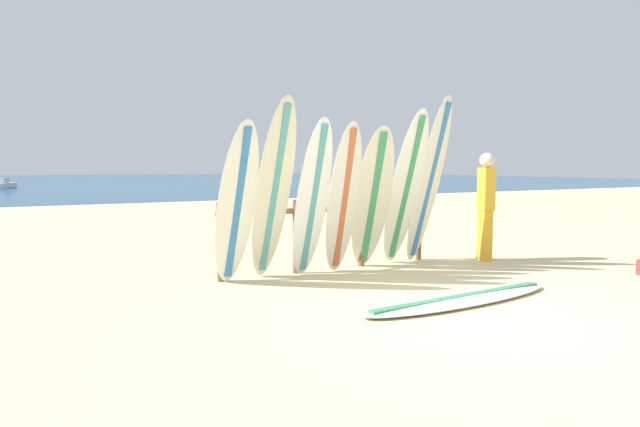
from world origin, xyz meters
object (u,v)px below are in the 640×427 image
at_px(small_boat_offshore, 1,185).
at_px(surfboard_leaning_center, 343,199).
at_px(surfboard_leaning_left, 273,191).
at_px(surfboard_lying_on_sand, 461,299).
at_px(surfboard_leaning_right, 405,190).
at_px(surfboard_leaning_center_left, 312,199).
at_px(beachgoer_standing, 486,202).
at_px(surfboard_leaning_center_right, 372,199).
at_px(surfboard_leaning_far_right, 429,182).
at_px(surfboard_leaning_far_left, 237,205).
at_px(surfboard_rack, 330,224).

bearing_deg(small_boat_offshore, surfboard_leaning_center, -79.36).
bearing_deg(surfboard_leaning_left, surfboard_lying_on_sand, -52.26).
bearing_deg(surfboard_leaning_right, surfboard_lying_on_sand, -108.94).
relative_size(surfboard_leaning_center_left, surfboard_leaning_right, 0.92).
distance_m(beachgoer_standing, small_boat_offshore, 36.01).
bearing_deg(surfboard_leaning_center_left, small_boat_offshore, 99.83).
distance_m(surfboard_leaning_center_right, surfboard_leaning_far_right, 0.99).
relative_size(surfboard_leaning_far_left, surfboard_leaning_center_right, 0.99).
height_order(surfboard_leaning_far_left, surfboard_leaning_left, surfboard_leaning_left).
relative_size(surfboard_leaning_center_left, surfboard_leaning_center, 1.01).
bearing_deg(surfboard_leaning_far_left, surfboard_lying_on_sand, -42.72).
bearing_deg(surfboard_leaning_center_right, surfboard_rack, 151.48).
bearing_deg(small_boat_offshore, surfboard_leaning_left, -81.00).
bearing_deg(surfboard_rack, surfboard_leaning_right, -19.84).
bearing_deg(beachgoer_standing, surfboard_rack, 168.00).
bearing_deg(surfboard_leaning_far_right, surfboard_leaning_right, -178.19).
bearing_deg(surfboard_rack, surfboard_leaning_center_right, -28.52).
height_order(surfboard_lying_on_sand, beachgoer_standing, beachgoer_standing).
bearing_deg(surfboard_rack, surfboard_leaning_left, -160.46).
bearing_deg(surfboard_leaning_right, surfboard_leaning_center_left, -178.70).
bearing_deg(surfboard_leaning_center_right, beachgoer_standing, -7.02).
xyz_separation_m(surfboard_leaning_center_right, beachgoer_standing, (1.96, -0.24, -0.09)).
height_order(surfboard_rack, surfboard_leaning_far_right, surfboard_leaning_far_right).
bearing_deg(surfboard_leaning_center_right, surfboard_leaning_center, -171.96).
distance_m(surfboard_leaning_far_left, surfboard_leaning_center_right, 2.06).
bearing_deg(surfboard_rack, beachgoer_standing, -12.00).
xyz_separation_m(surfboard_leaning_right, beachgoer_standing, (1.45, -0.15, -0.21)).
bearing_deg(surfboard_leaning_left, surfboard_leaning_center_right, 2.69).
height_order(surfboard_leaning_center, beachgoer_standing, surfboard_leaning_center).
distance_m(surfboard_rack, surfboard_leaning_far_right, 1.64).
distance_m(surfboard_leaning_center_left, surfboard_lying_on_sand, 2.25).
distance_m(surfboard_leaning_center, small_boat_offshore, 35.31).
bearing_deg(beachgoer_standing, surfboard_lying_on_sand, -141.11).
bearing_deg(surfboard_leaning_center_right, surfboard_leaning_left, -177.31).
relative_size(surfboard_leaning_center_right, surfboard_leaning_right, 0.89).
bearing_deg(surfboard_leaning_left, surfboard_leaning_right, -0.41).
xyz_separation_m(surfboard_rack, surfboard_leaning_center_left, (-0.49, -0.41, 0.40)).
height_order(surfboard_leaning_left, surfboard_leaning_center_left, surfboard_leaning_left).
xyz_separation_m(surfboard_leaning_left, surfboard_lying_on_sand, (1.43, -1.85, -1.13)).
relative_size(surfboard_leaning_right, surfboard_lying_on_sand, 0.86).
xyz_separation_m(surfboard_leaning_far_left, beachgoer_standing, (4.01, -0.11, -0.08)).
relative_size(surfboard_leaning_far_left, surfboard_lying_on_sand, 0.76).
xyz_separation_m(surfboard_leaning_center_right, surfboard_lying_on_sand, (-0.12, -1.92, -0.98)).
bearing_deg(surfboard_leaning_center, surfboard_leaning_center_right, 8.04).
height_order(beachgoer_standing, small_boat_offshore, beachgoer_standing).
bearing_deg(surfboard_rack, surfboard_leaning_far_left, -164.59).
distance_m(surfboard_leaning_left, surfboard_leaning_center_left, 0.54).
relative_size(surfboard_leaning_center_right, surfboard_lying_on_sand, 0.77).
bearing_deg(surfboard_leaning_center_left, surfboard_lying_on_sand, -63.32).
bearing_deg(surfboard_leaning_right, surfboard_leaning_center, 179.24).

